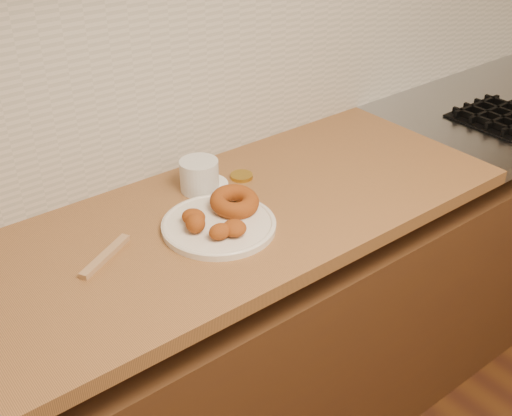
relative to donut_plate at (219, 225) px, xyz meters
name	(u,v)px	position (x,y,z in m)	size (l,w,h in m)	color
base_cabinet	(298,323)	(0.32, 0.04, -0.52)	(3.60, 0.60, 0.77)	#482A14
butcher_block	(88,277)	(-0.33, 0.04, -0.03)	(2.30, 0.62, 0.04)	#985E31
backsplash	(238,49)	(0.32, 0.34, 0.29)	(3.60, 0.02, 0.60)	beige
donut_plate	(219,225)	(0.00, 0.00, 0.00)	(0.28, 0.28, 0.02)	silver
ring_donut	(234,201)	(0.07, 0.03, 0.03)	(0.13, 0.13, 0.04)	#9B4B1C
fried_dough_chunks	(211,225)	(-0.04, -0.02, 0.03)	(0.13, 0.17, 0.05)	#9B4B1C
plastic_tub	(199,176)	(0.07, 0.19, 0.04)	(0.10, 0.10, 0.09)	silver
tub_lid	(205,185)	(0.09, 0.19, 0.00)	(0.13, 0.13, 0.01)	white
brass_jar_lid	(242,176)	(0.20, 0.17, 0.00)	(0.06, 0.06, 0.01)	#B48E2B
wooden_utensil	(105,256)	(-0.28, 0.06, 0.00)	(0.17, 0.02, 0.01)	#A37A52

